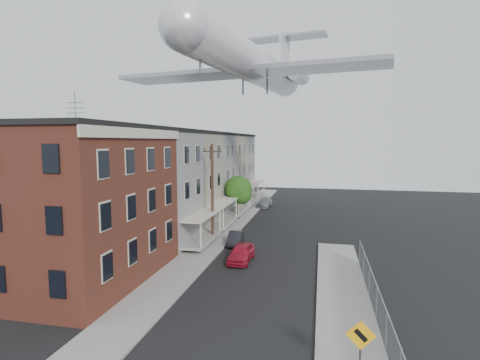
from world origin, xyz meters
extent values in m
plane|color=black|center=(0.00, 0.00, 0.00)|extent=(120.00, 120.00, 0.00)
cube|color=gray|center=(-5.50, 24.00, 0.06)|extent=(3.00, 62.00, 0.12)
cube|color=gray|center=(5.50, 6.00, 0.06)|extent=(3.00, 26.00, 0.12)
cube|color=gray|center=(-4.05, 24.00, 0.07)|extent=(0.15, 62.00, 0.14)
cube|color=gray|center=(4.05, 6.00, 0.07)|extent=(0.15, 26.00, 0.14)
cube|color=#3C1913|center=(-12.00, 7.00, 5.00)|extent=(10.00, 12.00, 10.00)
cube|color=black|center=(-12.00, 7.00, 10.15)|extent=(10.30, 12.30, 0.30)
cube|color=beige|center=(-6.92, 7.00, 9.70)|extent=(0.16, 12.20, 0.60)
cylinder|color=#515156|center=(-10.00, 5.00, 11.15)|extent=(0.04, 0.04, 2.00)
cube|color=slate|center=(-12.00, 16.50, 5.00)|extent=(10.00, 7.00, 10.00)
cube|color=black|center=(-12.00, 16.50, 10.15)|extent=(10.25, 7.00, 0.30)
cube|color=gray|center=(-6.10, 16.50, 0.55)|extent=(1.80, 6.40, 0.25)
cube|color=beige|center=(-6.10, 16.50, 2.75)|extent=(1.90, 6.50, 0.15)
cube|color=gray|center=(-12.00, 23.50, 5.00)|extent=(10.00, 7.00, 10.00)
cube|color=black|center=(-12.00, 23.50, 10.15)|extent=(10.25, 7.00, 0.30)
cube|color=gray|center=(-6.10, 23.50, 0.55)|extent=(1.80, 6.40, 0.25)
cube|color=beige|center=(-6.10, 23.50, 2.75)|extent=(1.90, 6.50, 0.15)
cube|color=slate|center=(-12.00, 30.50, 5.00)|extent=(10.00, 7.00, 10.00)
cube|color=black|center=(-12.00, 30.50, 10.15)|extent=(10.25, 7.00, 0.30)
cube|color=gray|center=(-6.10, 30.50, 0.55)|extent=(1.80, 6.40, 0.25)
cube|color=beige|center=(-6.10, 30.50, 2.75)|extent=(1.90, 6.50, 0.15)
cube|color=gray|center=(-12.00, 37.50, 5.00)|extent=(10.00, 7.00, 10.00)
cube|color=black|center=(-12.00, 37.50, 10.15)|extent=(10.25, 7.00, 0.30)
cube|color=gray|center=(-6.10, 37.50, 0.55)|extent=(1.80, 6.40, 0.25)
cube|color=beige|center=(-6.10, 37.50, 2.75)|extent=(1.90, 6.50, 0.15)
cube|color=slate|center=(-12.00, 44.50, 5.00)|extent=(10.00, 7.00, 10.00)
cube|color=black|center=(-12.00, 44.50, 10.15)|extent=(10.25, 7.00, 0.30)
cube|color=gray|center=(-6.10, 44.50, 0.55)|extent=(1.80, 6.40, 0.25)
cube|color=beige|center=(-6.10, 44.50, 2.75)|extent=(1.90, 6.50, 0.15)
cylinder|color=gray|center=(7.00, 2.00, 0.95)|extent=(0.06, 0.06, 1.90)
cylinder|color=gray|center=(7.00, 5.00, 0.95)|extent=(0.06, 0.06, 1.90)
cylinder|color=gray|center=(7.00, 8.00, 0.95)|extent=(0.06, 0.06, 1.90)
cylinder|color=gray|center=(7.00, 11.00, 0.95)|extent=(0.06, 0.06, 1.90)
cylinder|color=gray|center=(7.00, 14.00, 0.95)|extent=(0.06, 0.06, 1.90)
cube|color=gray|center=(7.00, 5.00, 1.85)|extent=(0.04, 18.00, 0.04)
cube|color=gray|center=(7.00, 5.00, 0.95)|extent=(0.02, 18.00, 1.80)
cylinder|color=#515156|center=(5.60, -1.00, 1.30)|extent=(0.07, 0.07, 2.60)
cube|color=#FFAD0D|center=(5.60, -1.04, 2.25)|extent=(1.10, 0.03, 1.10)
cube|color=black|center=(5.60, -1.06, 2.25)|extent=(0.52, 0.02, 0.52)
cylinder|color=black|center=(-5.60, 18.00, 4.50)|extent=(0.26, 0.26, 9.00)
cube|color=black|center=(-5.60, 18.00, 8.30)|extent=(1.80, 0.12, 0.12)
cylinder|color=black|center=(-6.30, 18.00, 8.50)|extent=(0.08, 0.08, 0.25)
cylinder|color=black|center=(-4.90, 18.00, 8.50)|extent=(0.08, 0.08, 0.25)
cylinder|color=black|center=(-5.40, 28.00, 1.20)|extent=(0.24, 0.24, 2.40)
sphere|color=#1B3C10|center=(-5.40, 28.00, 3.60)|extent=(3.20, 3.20, 3.20)
sphere|color=#1B3C10|center=(-4.90, 27.70, 3.04)|extent=(2.24, 2.24, 2.24)
imported|color=#AF162B|center=(-1.80, 12.91, 0.68)|extent=(1.68, 4.01, 1.35)
imported|color=black|center=(-3.31, 17.41, 0.57)|extent=(1.50, 3.53, 1.13)
imported|color=gray|center=(-3.60, 37.15, 0.60)|extent=(2.13, 4.30, 1.20)
cylinder|color=silver|center=(-2.91, 22.81, 16.82)|extent=(7.67, 26.38, 3.49)
sphere|color=silver|center=(-5.03, 9.90, 16.82)|extent=(3.49, 3.49, 3.49)
cone|color=silver|center=(-0.80, 35.71, 16.82)|extent=(3.97, 3.79, 3.49)
cube|color=#939399|center=(-3.18, 21.19, 15.73)|extent=(26.56, 8.74, 0.38)
cylinder|color=#939399|center=(-4.00, 32.37, 17.04)|extent=(2.43, 4.58, 1.74)
cylinder|color=#939399|center=(1.16, 31.53, 17.04)|extent=(2.43, 4.58, 1.74)
cube|color=silver|center=(-0.89, 35.18, 19.88)|extent=(0.94, 4.13, 6.10)
cube|color=#939399|center=(-0.71, 36.25, 22.71)|extent=(10.68, 4.47, 0.27)
cylinder|color=#515156|center=(-4.67, 12.05, 14.86)|extent=(0.17, 0.17, 1.31)
camera|label=1|loc=(4.07, -14.50, 9.21)|focal=28.00mm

